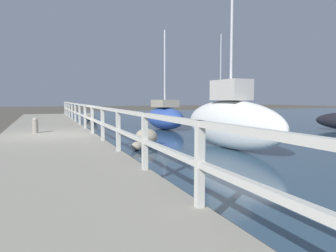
# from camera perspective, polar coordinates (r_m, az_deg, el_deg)

# --- Properties ---
(ground_plane) EXTENTS (120.00, 120.00, 0.00)m
(ground_plane) POSITION_cam_1_polar(r_m,az_deg,el_deg) (12.93, -20.08, -2.73)
(ground_plane) COLOR #4C473D
(dock_walkway) EXTENTS (3.42, 36.00, 0.28)m
(dock_walkway) POSITION_cam_1_polar(r_m,az_deg,el_deg) (12.92, -20.10, -2.12)
(dock_walkway) COLOR gray
(dock_walkway) RESTS_ON ground
(railing) EXTENTS (0.10, 32.50, 1.08)m
(railing) POSITION_cam_1_polar(r_m,az_deg,el_deg) (12.97, -13.07, 1.93)
(railing) COLOR beige
(railing) RESTS_ON dock_walkway
(boulder_downstream) EXTENTS (0.79, 0.71, 0.59)m
(boulder_downstream) POSITION_cam_1_polar(r_m,az_deg,el_deg) (11.38, -3.79, -1.94)
(boulder_downstream) COLOR gray
(boulder_downstream) RESTS_ON ground
(boulder_mid_strip) EXTENTS (0.37, 0.33, 0.28)m
(boulder_mid_strip) POSITION_cam_1_polar(r_m,az_deg,el_deg) (10.35, -5.41, -3.50)
(boulder_mid_strip) COLOR gray
(boulder_mid_strip) RESTS_ON ground
(boulder_far_strip) EXTENTS (0.75, 0.67, 0.56)m
(boulder_far_strip) POSITION_cam_1_polar(r_m,az_deg,el_deg) (25.11, -13.54, 1.58)
(boulder_far_strip) COLOR slate
(boulder_far_strip) RESTS_ON ground
(boulder_upstream) EXTENTS (0.48, 0.43, 0.36)m
(boulder_upstream) POSITION_cam_1_polar(r_m,az_deg,el_deg) (21.22, -12.78, 0.76)
(boulder_upstream) COLOR gray
(boulder_upstream) RESTS_ON ground
(mooring_bollard) EXTENTS (0.23, 0.23, 0.62)m
(mooring_bollard) POSITION_cam_1_polar(r_m,az_deg,el_deg) (13.91, -22.13, 0.15)
(mooring_bollard) COLOR gray
(mooring_bollard) RESTS_ON dock_walkway
(sailboat_blue) EXTENTS (1.75, 3.44, 5.17)m
(sailboat_blue) POSITION_cam_1_polar(r_m,az_deg,el_deg) (17.34, -0.55, 1.66)
(sailboat_blue) COLOR #2D4C9E
(sailboat_blue) RESTS_ON water_surface
(sailboat_teal) EXTENTS (1.49, 4.11, 7.05)m
(sailboat_teal) POSITION_cam_1_polar(r_m,az_deg,el_deg) (28.50, 9.07, 2.76)
(sailboat_teal) COLOR #1E707A
(sailboat_teal) RESTS_ON water_surface
(sailboat_white) EXTENTS (1.44, 5.04, 7.31)m
(sailboat_white) POSITION_cam_1_polar(r_m,az_deg,el_deg) (10.84, 10.81, 0.81)
(sailboat_white) COLOR white
(sailboat_white) RESTS_ON water_surface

